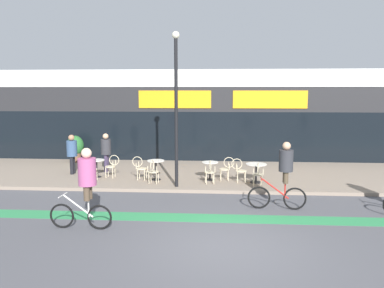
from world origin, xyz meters
name	(u,v)px	position (x,y,z in m)	size (l,w,h in m)	color
ground_plane	(226,248)	(0.00, 0.00, 0.00)	(120.00, 120.00, 0.00)	#4C4C51
sidewalk_slab	(222,175)	(0.00, 7.25, 0.06)	(40.00, 5.50, 0.12)	gray
storefront_facade	(221,115)	(0.00, 11.96, 2.27)	(40.00, 4.06, 4.54)	silver
bike_lane_stripe	(224,218)	(0.00, 1.96, 0.00)	(36.00, 0.70, 0.01)	#2D844C
bistro_table_0	(97,165)	(-4.97, 6.18, 0.62)	(0.64, 0.64, 0.70)	black
bistro_table_1	(156,166)	(-2.55, 5.90, 0.66)	(0.66, 0.66, 0.76)	black
bistro_table_2	(210,167)	(-0.48, 6.00, 0.62)	(0.63, 0.63, 0.71)	black
bistro_table_3	(256,169)	(1.25, 5.72, 0.63)	(0.77, 0.77, 0.71)	black
cafe_chair_0_near	(91,168)	(-4.97, 5.56, 0.64)	(0.40, 0.57, 0.90)	beige
cafe_chair_0_side	(112,165)	(-4.35, 6.18, 0.64)	(0.59, 0.42, 0.90)	beige
cafe_chair_1_near	(153,170)	(-2.56, 5.27, 0.64)	(0.44, 0.59, 0.90)	beige
cafe_chair_1_side	(140,166)	(-3.18, 5.91, 0.64)	(0.59, 0.43, 0.90)	beige
cafe_chair_2_near	(210,170)	(-0.47, 5.37, 0.64)	(0.45, 0.60, 0.90)	beige
cafe_chair_2_side	(226,167)	(0.15, 6.00, 0.64)	(0.58, 0.42, 0.90)	beige
cafe_chair_3_near	(258,173)	(1.25, 5.10, 0.64)	(0.41, 0.58, 0.90)	beige
cafe_chair_3_side	(239,169)	(0.62, 5.72, 0.64)	(0.57, 0.40, 0.90)	beige
planter_pot	(75,147)	(-7.03, 9.31, 0.83)	(0.79, 0.79, 1.28)	brown
lamp_post	(176,99)	(-1.65, 4.92, 3.23)	(0.26, 0.26, 5.40)	black
cyclist_0	(283,171)	(1.75, 2.91, 1.16)	(1.73, 0.49, 2.04)	black
cyclist_2	(86,181)	(-3.52, 0.94, 1.25)	(1.65, 0.50, 2.11)	black
pedestrian_near_end	(72,151)	(-6.16, 6.71, 1.09)	(0.44, 0.44, 1.63)	black
pedestrian_far_end	(106,149)	(-4.90, 7.25, 1.09)	(0.44, 0.44, 1.63)	#382D47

